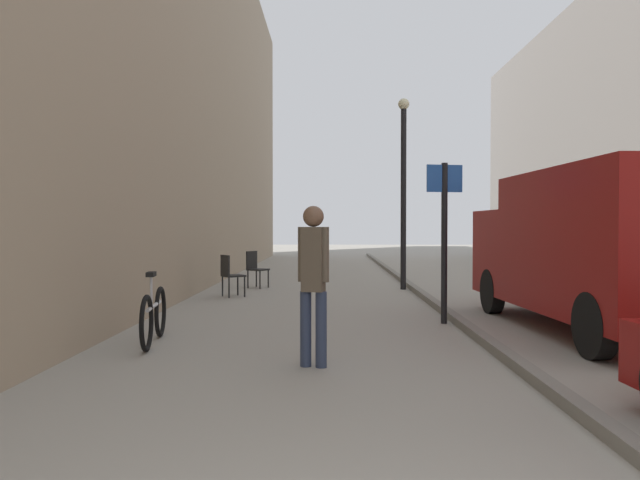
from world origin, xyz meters
TOP-DOWN VIEW (x-y plane):
  - ground_plane at (0.00, 12.00)m, footprint 80.00×80.00m
  - building_facade_left at (-5.60, 12.00)m, footprint 4.00×40.00m
  - kerb_strip at (1.58, 12.00)m, footprint 0.16×40.00m
  - pedestrian_main_foreground at (-0.67, 5.50)m, footprint 0.35×0.25m
  - delivery_van at (3.41, 7.86)m, footprint 2.19×5.56m
  - street_sign_post at (1.36, 8.61)m, footprint 0.59×0.15m
  - lamp_post at (1.35, 13.99)m, footprint 0.28×0.28m
  - bicycle_leaning at (-2.85, 6.80)m, footprint 0.26×1.77m
  - cafe_chair_near_window at (-2.41, 14.35)m, footprint 0.60×0.60m
  - cafe_chair_by_doorway at (-2.73, 12.30)m, footprint 0.61×0.61m

SIDE VIEW (x-z plane):
  - ground_plane at x=0.00m, z-range 0.00..0.00m
  - kerb_strip at x=1.58m, z-range 0.00..0.12m
  - bicycle_leaning at x=-2.85m, z-range -0.11..0.87m
  - cafe_chair_near_window at x=-2.41m, z-range 0.08..1.02m
  - cafe_chair_by_doorway at x=-2.73m, z-range 0.08..1.02m
  - pedestrian_main_foreground at x=-0.67m, z-range 0.14..1.94m
  - delivery_van at x=3.41m, z-range 0.09..2.46m
  - street_sign_post at x=1.36m, z-range 0.25..2.85m
  - lamp_post at x=1.35m, z-range 0.34..5.10m
  - building_facade_left at x=-5.60m, z-range 0.00..11.53m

